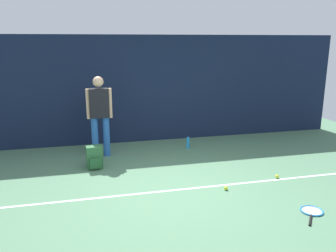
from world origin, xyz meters
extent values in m
plane|color=#4C7556|center=(0.00, 0.00, 0.00)|extent=(12.00, 12.00, 0.00)
cube|color=#141E38|center=(0.00, 3.00, 1.27)|extent=(10.00, 0.10, 2.54)
cube|color=white|center=(0.00, 0.00, 0.00)|extent=(9.00, 0.05, 0.00)
cylinder|color=#2659A5|center=(-0.95, 2.06, 0.42)|extent=(0.14, 0.14, 0.85)
cylinder|color=#2659A5|center=(-1.19, 2.06, 0.42)|extent=(0.14, 0.14, 0.85)
cube|color=black|center=(-1.07, 2.06, 1.15)|extent=(0.40, 0.22, 0.60)
sphere|color=#D8A884|center=(-1.07, 2.06, 1.59)|extent=(0.22, 0.22, 0.22)
cylinder|color=#D8A884|center=(-0.85, 2.06, 1.14)|extent=(0.09, 0.09, 0.62)
cylinder|color=#D8A884|center=(-1.29, 2.06, 1.14)|extent=(0.09, 0.09, 0.62)
cylinder|color=black|center=(1.58, -1.40, 0.01)|extent=(0.21, 0.25, 0.03)
torus|color=#1E72BF|center=(1.77, -1.17, 0.01)|extent=(0.46, 0.46, 0.02)
cylinder|color=#B2B2B2|center=(1.77, -1.17, 0.01)|extent=(0.39, 0.39, 0.00)
cube|color=#2D6038|center=(-1.23, 1.36, 0.22)|extent=(0.32, 0.23, 0.44)
cube|color=#23562D|center=(-1.22, 1.23, 0.14)|extent=(0.23, 0.10, 0.20)
sphere|color=#CCE033|center=(0.85, -0.19, 0.03)|extent=(0.07, 0.07, 0.07)
sphere|color=#CCE033|center=(-1.34, 1.85, 0.03)|extent=(0.07, 0.07, 0.07)
sphere|color=#CCE033|center=(1.94, 0.07, 0.03)|extent=(0.07, 0.07, 0.07)
cylinder|color=#268CD8|center=(0.88, 2.12, 0.13)|extent=(0.07, 0.07, 0.27)
camera|label=1|loc=(-1.32, -5.08, 2.41)|focal=36.73mm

